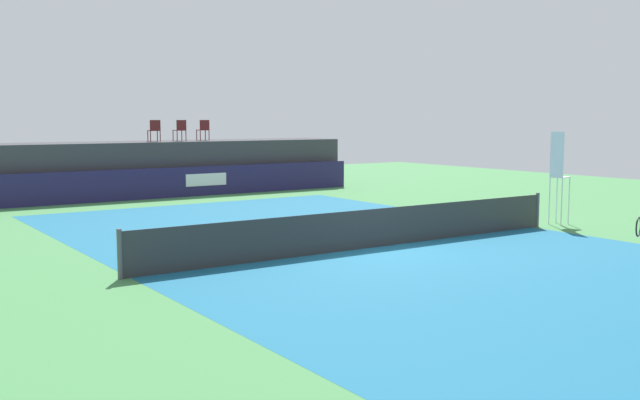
{
  "coord_description": "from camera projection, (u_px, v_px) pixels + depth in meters",
  "views": [
    {
      "loc": [
        -10.85,
        -13.81,
        3.13
      ],
      "look_at": [
        -0.09,
        2.0,
        1.0
      ],
      "focal_mm": 40.91,
      "sensor_mm": 36.0,
      "label": 1
    }
  ],
  "objects": [
    {
      "name": "spectator_chair_far_left",
      "position": [
        154.0,
        130.0,
        29.99
      ],
      "size": [
        0.48,
        0.48,
        0.89
      ],
      "color": "#561919",
      "rests_on": "spectator_platform"
    },
    {
      "name": "net_post_near",
      "position": [
        120.0,
        254.0,
        14.24
      ],
      "size": [
        0.1,
        0.1,
        1.0
      ],
      "primitive_type": "cylinder",
      "color": "#4C4C51",
      "rests_on": "ground"
    },
    {
      "name": "spectator_chair_center",
      "position": [
        203.0,
        129.0,
        31.52
      ],
      "size": [
        0.46,
        0.46,
        0.89
      ],
      "color": "#561919",
      "rests_on": "spectator_platform"
    },
    {
      "name": "tennis_net",
      "position": [
        369.0,
        229.0,
        17.71
      ],
      "size": [
        12.4,
        0.02,
        0.95
      ],
      "primitive_type": "cube",
      "color": "#2D2D2D",
      "rests_on": "ground"
    },
    {
      "name": "spectator_platform",
      "position": [
        142.0,
        168.0,
        30.21
      ],
      "size": [
        18.0,
        2.8,
        2.2
      ],
      "primitive_type": "cube",
      "color": "#38383D",
      "rests_on": "ground"
    },
    {
      "name": "net_post_far",
      "position": [
        537.0,
        210.0,
        21.17
      ],
      "size": [
        0.1,
        0.1,
        1.0
      ],
      "primitive_type": "cylinder",
      "color": "#4C4C51",
      "rests_on": "ground"
    },
    {
      "name": "umpire_chair",
      "position": [
        558.0,
        171.0,
        21.52
      ],
      "size": [
        0.49,
        0.49,
        2.76
      ],
      "color": "white",
      "rests_on": "ground"
    },
    {
      "name": "court_inner",
      "position": [
        369.0,
        248.0,
        17.76
      ],
      "size": [
        12.0,
        22.0,
        0.0
      ],
      "primitive_type": "cube",
      "color": "#16597A",
      "rests_on": "ground"
    },
    {
      "name": "tennis_ball",
      "position": [
        380.0,
        228.0,
        20.71
      ],
      "size": [
        0.07,
        0.07,
        0.07
      ],
      "primitive_type": "sphere",
      "color": "#D8EA33",
      "rests_on": "court_inner"
    },
    {
      "name": "sponsor_wall",
      "position": [
        159.0,
        183.0,
        28.79
      ],
      "size": [
        18.0,
        0.22,
        1.2
      ],
      "color": "#231E4C",
      "rests_on": "ground"
    },
    {
      "name": "spectator_chair_left",
      "position": [
        180.0,
        129.0,
        30.78
      ],
      "size": [
        0.45,
        0.45,
        0.89
      ],
      "color": "#561919",
      "rests_on": "spectator_platform"
    },
    {
      "name": "ground_plane",
      "position": [
        303.0,
        232.0,
        20.23
      ],
      "size": [
        48.0,
        48.0,
        0.0
      ],
      "primitive_type": "plane",
      "color": "#3D7A42"
    }
  ]
}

